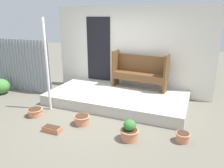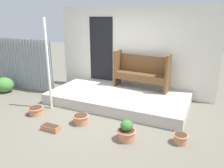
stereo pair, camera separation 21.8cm
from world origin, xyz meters
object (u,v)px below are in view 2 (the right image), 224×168
(planter_box_rect, at_px, (51,128))
(flower_pot_left, at_px, (36,110))
(support_post, at_px, (48,65))
(flower_pot_far_right, at_px, (181,138))
(shrub_by_fence, at_px, (4,85))
(bench, at_px, (142,70))
(flower_pot_right, at_px, (127,132))
(flower_pot_middle, at_px, (81,119))

(planter_box_rect, bearing_deg, flower_pot_left, 150.57)
(support_post, bearing_deg, flower_pot_far_right, -5.03)
(flower_pot_far_right, relative_size, shrub_by_fence, 0.48)
(flower_pot_left, bearing_deg, shrub_by_fence, 157.59)
(flower_pot_far_right, xyz_separation_m, planter_box_rect, (-2.56, -0.65, -0.04))
(bench, relative_size, shrub_by_fence, 2.73)
(support_post, xyz_separation_m, bench, (1.87, 1.77, -0.32))
(flower_pot_right, height_order, planter_box_rect, flower_pot_right)
(flower_pot_left, height_order, flower_pot_right, flower_pot_right)
(bench, distance_m, flower_pot_middle, 2.39)
(bench, relative_size, flower_pot_middle, 4.49)
(support_post, relative_size, planter_box_rect, 5.79)
(support_post, distance_m, flower_pot_right, 2.60)
(flower_pot_left, distance_m, flower_pot_far_right, 3.41)
(flower_pot_middle, relative_size, planter_box_rect, 0.92)
(flower_pot_far_right, distance_m, planter_box_rect, 2.64)
(flower_pot_far_right, height_order, shrub_by_fence, shrub_by_fence)
(shrub_by_fence, bearing_deg, bench, 18.56)
(flower_pot_right, relative_size, flower_pot_far_right, 1.46)
(flower_pot_middle, relative_size, flower_pot_far_right, 1.27)
(planter_box_rect, bearing_deg, flower_pot_far_right, 14.25)
(support_post, xyz_separation_m, flower_pot_right, (2.34, -0.61, -0.96))
(flower_pot_middle, relative_size, flower_pot_right, 0.87)
(flower_pot_middle, xyz_separation_m, planter_box_rect, (-0.41, -0.54, -0.05))
(flower_pot_far_right, bearing_deg, support_post, 174.97)
(shrub_by_fence, bearing_deg, flower_pot_right, -12.59)
(flower_pot_left, relative_size, planter_box_rect, 0.95)
(support_post, relative_size, flower_pot_right, 5.51)
(flower_pot_middle, distance_m, shrub_by_fence, 3.45)
(flower_pot_left, relative_size, shrub_by_fence, 0.63)
(bench, bearing_deg, flower_pot_middle, -103.06)
(bench, relative_size, flower_pot_far_right, 5.70)
(bench, distance_m, shrub_by_fence, 4.32)
(flower_pot_middle, distance_m, flower_pot_far_right, 2.15)
(support_post, bearing_deg, flower_pot_right, -14.59)
(flower_pot_left, xyz_separation_m, flower_pot_middle, (1.26, 0.06, 0.01))
(flower_pot_left, bearing_deg, planter_box_rect, -29.43)
(bench, distance_m, flower_pot_far_right, 2.61)
(support_post, height_order, flower_pot_left, support_post)
(support_post, height_order, flower_pot_far_right, support_post)
(flower_pot_right, bearing_deg, flower_pot_middle, 170.13)
(flower_pot_left, height_order, flower_pot_far_right, flower_pot_far_right)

